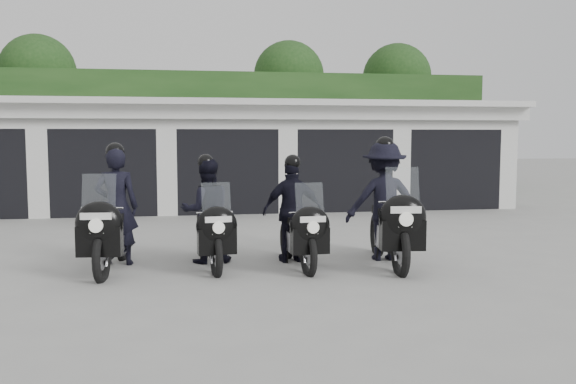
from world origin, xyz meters
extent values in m
plane|color=gray|center=(0.00, 0.00, 0.00)|extent=(80.00, 80.00, 0.00)
cube|color=silver|center=(0.00, 8.50, 1.40)|extent=(16.00, 6.00, 2.80)
cube|color=silver|center=(0.00, 8.30, 2.88)|extent=(16.40, 6.80, 0.16)
cube|color=silver|center=(0.00, 5.25, 2.65)|extent=(16.40, 0.12, 0.40)
cube|color=black|center=(0.00, 5.48, 0.12)|extent=(16.00, 0.06, 0.24)
cube|color=silver|center=(-4.65, 5.65, 1.40)|extent=(0.50, 0.50, 2.80)
cube|color=black|center=(-3.10, 6.70, 1.10)|extent=(2.60, 2.60, 2.20)
cube|color=silver|center=(-3.10, 5.65, 2.50)|extent=(2.60, 0.50, 0.60)
cube|color=silver|center=(-1.55, 5.65, 1.40)|extent=(0.50, 0.50, 2.80)
cube|color=black|center=(0.00, 6.70, 1.10)|extent=(2.60, 2.60, 2.20)
cube|color=silver|center=(0.00, 5.65, 2.50)|extent=(2.60, 0.50, 0.60)
cube|color=silver|center=(1.55, 5.65, 1.40)|extent=(0.50, 0.50, 2.80)
cube|color=black|center=(3.10, 6.70, 1.10)|extent=(2.60, 2.60, 2.20)
cube|color=silver|center=(3.10, 5.65, 2.50)|extent=(2.60, 0.50, 0.60)
cube|color=silver|center=(4.65, 5.65, 1.40)|extent=(0.50, 0.50, 2.80)
cube|color=black|center=(6.20, 6.70, 1.10)|extent=(2.60, 2.60, 2.20)
cube|color=silver|center=(6.20, 5.65, 2.50)|extent=(2.60, 0.50, 0.60)
cube|color=silver|center=(7.75, 5.65, 1.40)|extent=(0.50, 0.50, 2.80)
cube|color=#193814|center=(0.00, 12.50, 2.15)|extent=(20.00, 2.00, 4.30)
sphere|color=#193814|center=(-6.50, 14.00, 4.40)|extent=(2.80, 2.80, 2.80)
cylinder|color=black|center=(-6.50, 14.00, 1.65)|extent=(0.24, 0.24, 3.30)
sphere|color=#193814|center=(3.00, 14.00, 4.40)|extent=(2.80, 2.80, 2.80)
cylinder|color=black|center=(3.00, 14.00, 1.65)|extent=(0.24, 0.24, 3.30)
sphere|color=#193814|center=(7.50, 14.00, 4.40)|extent=(2.80, 2.80, 2.80)
cylinder|color=black|center=(7.50, 14.00, 1.65)|extent=(0.24, 0.24, 3.30)
torus|color=black|center=(-2.24, -1.50, 0.33)|extent=(0.19, 0.77, 0.77)
torus|color=black|center=(-2.10, 0.01, 0.33)|extent=(0.19, 0.77, 0.77)
cube|color=#ADADB3|center=(-2.17, -0.73, 0.40)|extent=(0.32, 0.60, 0.34)
cube|color=black|center=(-2.17, -0.75, 0.23)|extent=(0.21, 1.37, 0.06)
ellipsoid|color=black|center=(-2.19, -0.90, 0.76)|extent=(0.39, 0.63, 0.30)
cube|color=black|center=(-2.15, -0.45, 0.78)|extent=(0.32, 0.60, 0.10)
ellipsoid|color=black|center=(-2.25, -1.58, 0.82)|extent=(0.69, 0.41, 0.63)
cube|color=black|center=(-2.25, -1.58, 0.58)|extent=(0.63, 0.29, 0.42)
cube|color=#B2BFC6|center=(-2.25, -1.55, 1.24)|extent=(0.47, 0.16, 0.54)
cylinder|color=silver|center=(-2.23, -1.37, 1.01)|extent=(0.59, 0.08, 0.03)
cube|color=silver|center=(-2.27, -1.76, 0.94)|extent=(0.42, 0.05, 0.09)
cube|color=silver|center=(-2.27, -1.73, 0.76)|extent=(0.19, 0.03, 0.10)
imported|color=black|center=(-2.15, -0.43, 0.92)|extent=(0.71, 0.50, 1.84)
sphere|color=black|center=(-2.15, -0.43, 1.78)|extent=(0.28, 0.28, 0.28)
torus|color=black|center=(-0.64, -1.45, 0.29)|extent=(0.18, 0.70, 0.69)
torus|color=black|center=(-0.79, -0.09, 0.29)|extent=(0.18, 0.70, 0.69)
cube|color=#ADADB3|center=(-0.72, -0.76, 0.36)|extent=(0.30, 0.55, 0.30)
cube|color=black|center=(-0.72, -0.77, 0.21)|extent=(0.21, 1.23, 0.06)
ellipsoid|color=black|center=(-0.70, -0.92, 0.68)|extent=(0.37, 0.58, 0.27)
cube|color=black|center=(-0.75, -0.51, 0.70)|extent=(0.30, 0.55, 0.09)
ellipsoid|color=black|center=(-0.63, -1.53, 0.74)|extent=(0.63, 0.38, 0.57)
cube|color=black|center=(-0.63, -1.53, 0.52)|extent=(0.57, 0.27, 0.38)
cube|color=#B2BFC6|center=(-0.64, -1.50, 1.12)|extent=(0.43, 0.16, 0.48)
cylinder|color=silver|center=(-0.65, -1.34, 0.91)|extent=(0.53, 0.09, 0.03)
cube|color=silver|center=(-0.62, -1.69, 0.85)|extent=(0.38, 0.06, 0.09)
cube|color=silver|center=(-0.62, -1.66, 0.68)|extent=(0.17, 0.03, 0.09)
imported|color=black|center=(-0.75, -0.49, 0.83)|extent=(0.87, 0.72, 1.67)
sphere|color=black|center=(-0.75, -0.49, 1.61)|extent=(0.26, 0.26, 0.26)
torus|color=black|center=(0.69, -1.63, 0.29)|extent=(0.15, 0.70, 0.69)
torus|color=black|center=(0.59, -0.27, 0.29)|extent=(0.15, 0.70, 0.69)
cube|color=#ADADB3|center=(0.64, -0.93, 0.36)|extent=(0.28, 0.54, 0.30)
cube|color=black|center=(0.64, -0.95, 0.21)|extent=(0.16, 1.23, 0.06)
ellipsoid|color=black|center=(0.65, -1.09, 0.68)|extent=(0.34, 0.56, 0.27)
cube|color=black|center=(0.62, -0.69, 0.70)|extent=(0.28, 0.54, 0.09)
ellipsoid|color=black|center=(0.70, -1.70, 0.74)|extent=(0.62, 0.35, 0.57)
cube|color=black|center=(0.70, -1.70, 0.52)|extent=(0.56, 0.25, 0.38)
cube|color=#B2BFC6|center=(0.69, -1.68, 1.11)|extent=(0.42, 0.14, 0.48)
cylinder|color=silver|center=(0.68, -1.52, 0.91)|extent=(0.53, 0.06, 0.03)
cube|color=silver|center=(0.71, -1.86, 0.85)|extent=(0.38, 0.04, 0.08)
cube|color=silver|center=(0.71, -1.84, 0.68)|extent=(0.17, 0.03, 0.09)
imported|color=black|center=(0.62, -0.67, 0.83)|extent=(1.01, 0.62, 1.66)
sphere|color=black|center=(0.62, -0.67, 1.61)|extent=(0.25, 0.25, 0.25)
torus|color=black|center=(2.02, -1.85, 0.34)|extent=(0.20, 0.81, 0.80)
torus|color=black|center=(2.17, -0.27, 0.34)|extent=(0.20, 0.81, 0.80)
cube|color=#ADADB3|center=(2.10, -1.04, 0.42)|extent=(0.34, 0.63, 0.35)
cube|color=black|center=(2.09, -1.06, 0.24)|extent=(0.23, 1.43, 0.07)
ellipsoid|color=black|center=(2.08, -1.22, 0.79)|extent=(0.42, 0.67, 0.32)
cube|color=black|center=(2.12, -0.75, 0.82)|extent=(0.34, 0.63, 0.11)
ellipsoid|color=black|center=(2.01, -1.94, 0.86)|extent=(0.73, 0.43, 0.66)
cube|color=black|center=(2.01, -1.94, 0.61)|extent=(0.66, 0.30, 0.44)
cube|color=#B2BFC6|center=(2.01, -1.90, 1.30)|extent=(0.49, 0.17, 0.56)
cylinder|color=silver|center=(2.03, -1.72, 1.06)|extent=(0.62, 0.09, 0.03)
cube|color=silver|center=(1.99, -2.12, 0.99)|extent=(0.44, 0.06, 0.10)
cube|color=silver|center=(1.99, -2.09, 0.79)|extent=(0.20, 0.04, 0.11)
imported|color=black|center=(2.13, -0.73, 0.97)|extent=(1.31, 0.76, 1.93)
sphere|color=black|center=(2.13, -0.73, 1.87)|extent=(0.30, 0.30, 0.30)
camera|label=1|loc=(-1.03, -10.23, 2.03)|focal=38.00mm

